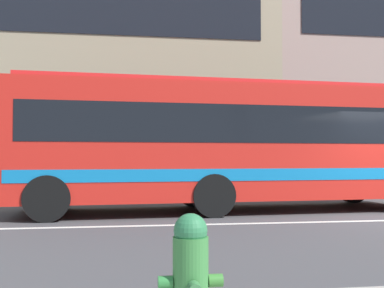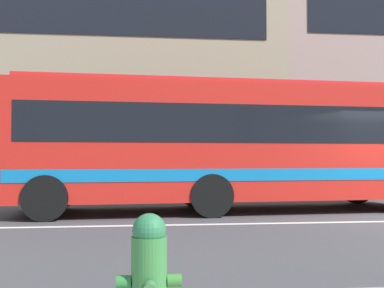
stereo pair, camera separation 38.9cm
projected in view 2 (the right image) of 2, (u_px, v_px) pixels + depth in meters
The scene contains 3 objects.
apartment_block_left at pixel (27, 53), 21.90m from camera, with size 23.33×9.37×12.97m.
transit_bus at pixel (226, 141), 11.55m from camera, with size 10.78×3.23×3.25m.
fire_hydrant at pixel (149, 279), 3.07m from camera, with size 0.45×0.40×0.84m.
Camera 2 is at (-5.95, -9.10, 1.38)m, focal length 41.78 mm.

